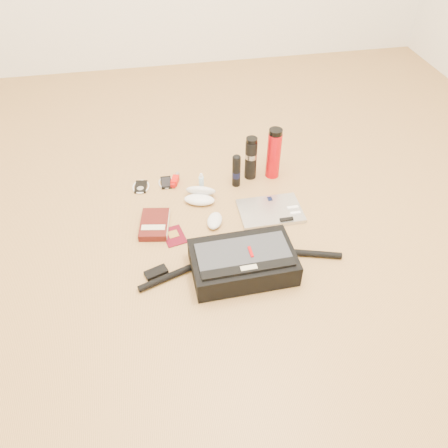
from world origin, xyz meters
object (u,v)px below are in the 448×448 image
(book, at_px, (155,224))
(thermos_black, at_px, (251,158))
(thermos_red, at_px, (274,154))
(messenger_bag, at_px, (242,262))
(laptop, at_px, (271,211))

(book, xyz_separation_m, thermos_black, (0.54, 0.31, 0.11))
(thermos_red, bearing_deg, book, -155.79)
(messenger_bag, height_order, thermos_black, thermos_black)
(laptop, distance_m, thermos_red, 0.34)
(thermos_black, bearing_deg, messenger_bag, -106.12)
(thermos_black, relative_size, thermos_red, 0.85)
(thermos_black, bearing_deg, thermos_red, -4.64)
(messenger_bag, relative_size, thermos_black, 3.73)
(thermos_black, bearing_deg, book, -150.38)
(book, height_order, thermos_red, thermos_red)
(messenger_bag, xyz_separation_m, laptop, (0.22, 0.35, -0.05))
(book, xyz_separation_m, thermos_red, (0.67, 0.30, 0.12))
(laptop, relative_size, thermos_black, 1.27)
(book, bearing_deg, messenger_bag, -34.73)
(messenger_bag, relative_size, book, 4.11)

